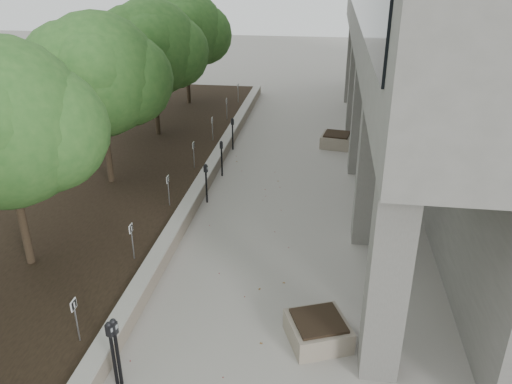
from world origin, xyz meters
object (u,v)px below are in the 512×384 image
Objects in this scene: planter_back at (336,140)px; parking_meter_4 at (222,159)px; crabapple_tree_2 at (9,158)px; parking_meter_5 at (233,134)px; crabapple_tree_4 at (153,68)px; planter_front at (318,330)px; crabapple_tree_3 at (101,101)px; parking_meter_1 at (113,354)px; parking_meter_2 at (117,352)px; parking_meter_3 at (206,183)px; crabapple_tree_5 at (186,48)px.

parking_meter_4 is at bearing -137.23° from planter_back.
parking_meter_5 is at bearing 71.32° from crabapple_tree_2.
planter_front is (7.05, -11.39, -2.85)m from crabapple_tree_4.
parking_meter_4 is at bearing 28.78° from crabapple_tree_3.
parking_meter_1 reaches higher than planter_back.
crabapple_tree_2 is 13.26m from planter_back.
parking_meter_2 is at bearing -106.07° from planter_back.
crabapple_tree_3 is (0.00, 5.00, 0.00)m from crabapple_tree_2.
parking_meter_2 is 1.13× the size of parking_meter_4.
parking_meter_3 is 1.00× the size of parking_meter_4.
parking_meter_1 is (3.42, -13.12, -2.39)m from crabapple_tree_4.
parking_meter_4 is at bearing 110.15° from parking_meter_1.
crabapple_tree_5 reaches higher than planter_back.
planter_front is at bearing -91.84° from planter_back.
parking_meter_1 is at bearing -79.31° from crabapple_tree_5.
parking_meter_3 is at bearing 121.68° from planter_front.
planter_front is (3.68, -8.24, -0.40)m from parking_meter_4.
parking_meter_1 reaches higher than planter_front.
crabapple_tree_4 reaches higher than parking_meter_5.
crabapple_tree_5 is 11.14m from parking_meter_3.
parking_meter_5 is 1.15× the size of planter_front.
crabapple_tree_5 is (0.00, 5.00, 0.00)m from crabapple_tree_4.
planter_back is (7.43, 10.61, -2.84)m from crabapple_tree_2.
crabapple_tree_4 is 4.09m from parking_meter_5.
crabapple_tree_5 reaches higher than parking_meter_4.
crabapple_tree_4 is 5.00m from crabapple_tree_5.
crabapple_tree_3 is 6.15m from parking_meter_5.
crabapple_tree_3 is 9.13m from parking_meter_1.
parking_meter_1 is at bearing -67.15° from crabapple_tree_3.
parking_meter_1 is at bearing -96.03° from parking_meter_4.
crabapple_tree_2 is 6.22m from parking_meter_3.
crabapple_tree_4 is at bearing 118.13° from parking_meter_2.
parking_meter_1 is 7.77m from parking_meter_3.
crabapple_tree_5 is 4.08× the size of parking_meter_5.
planter_front is at bearing -66.73° from crabapple_tree_5.
crabapple_tree_3 is 4.09× the size of parking_meter_3.
crabapple_tree_3 is 9.12m from parking_meter_2.
crabapple_tree_3 and crabapple_tree_5 have the same top height.
crabapple_tree_5 is 18.07m from planter_front.
crabapple_tree_5 is 4.09× the size of parking_meter_4.
crabapple_tree_3 is 9.93m from planter_front.
parking_meter_4 is 1.15× the size of planter_front.
crabapple_tree_5 reaches higher than parking_meter_3.
planter_back is (7.43, -4.39, -2.84)m from crabapple_tree_5.
parking_meter_2 is at bearing -95.64° from parking_meter_4.
parking_meter_5 is (3.25, 9.61, -2.45)m from crabapple_tree_2.
planter_front is 12.01m from planter_back.
parking_meter_4 is (3.37, -3.15, -2.46)m from crabapple_tree_4.
parking_meter_2 reaches higher than parking_meter_1.
planter_front is (7.05, -16.39, -2.85)m from crabapple_tree_5.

